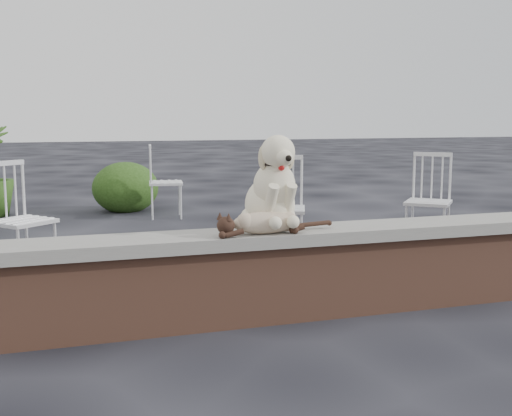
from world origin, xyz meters
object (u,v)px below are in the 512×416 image
object	(u,v)px
cat	(265,221)
chair_a	(22,219)
dog	(270,181)
chair_e	(166,181)
chair_d	(428,201)
chair_b	(282,207)

from	to	relation	value
cat	chair_a	size ratio (longest dim) A/B	1.01
dog	chair_a	distance (m)	2.31
dog	chair_e	bearing A→B (deg)	86.48
cat	chair_d	size ratio (longest dim) A/B	1.01
cat	chair_d	world-z (taller)	chair_d
chair_b	chair_d	distance (m)	1.55
chair_b	chair_d	bearing A→B (deg)	21.54
chair_a	chair_b	bearing A→B (deg)	-40.33
dog	chair_b	distance (m)	1.80
chair_b	chair_a	distance (m)	2.26
cat	chair_b	size ratio (longest dim) A/B	1.01
cat	chair_b	distance (m)	1.93
chair_e	chair_b	bearing A→B (deg)	-158.76
chair_d	dog	bearing A→B (deg)	-102.95
dog	chair_d	distance (m)	2.78
cat	chair_e	bearing A→B (deg)	85.45
chair_a	chair_d	bearing A→B (deg)	-40.38
cat	chair_b	xyz separation A→B (m)	(0.75, 1.77, -0.19)
dog	chair_d	bearing A→B (deg)	32.98
dog	chair_e	distance (m)	4.28
chair_a	chair_e	size ratio (longest dim) A/B	1.00
dog	chair_a	world-z (taller)	dog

